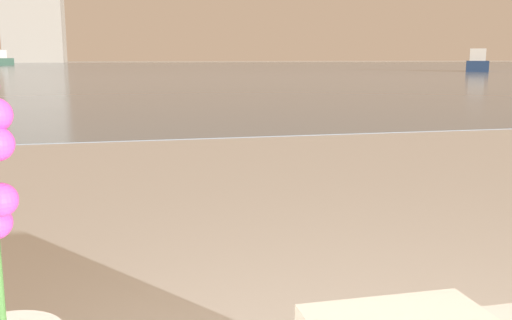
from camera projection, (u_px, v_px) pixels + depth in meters
harbor_water at (125, 67)px, 59.58m from camera, size 180.00×110.00×0.01m
harbor_boat_2 at (477, 63)px, 40.64m from camera, size 3.54×4.36×1.59m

